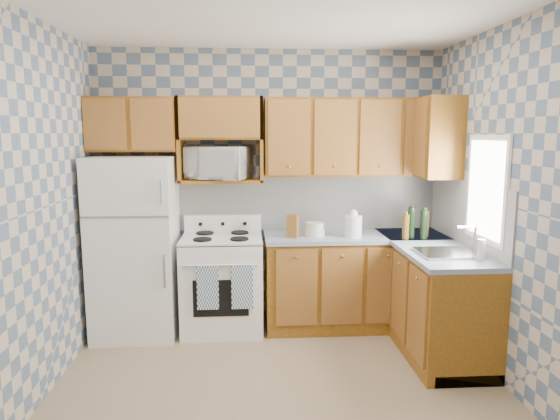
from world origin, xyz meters
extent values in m
plane|color=#8E7C59|center=(0.00, 0.00, 0.00)|extent=(3.40, 3.40, 0.00)
cube|color=slate|center=(0.00, 1.60, 1.35)|extent=(3.40, 0.02, 2.70)
cube|color=slate|center=(1.70, 0.00, 1.35)|extent=(0.02, 3.20, 2.70)
cube|color=white|center=(0.40, 1.59, 1.20)|extent=(2.60, 0.02, 0.56)
cube|color=white|center=(1.69, 0.80, 1.20)|extent=(0.02, 1.60, 0.56)
cube|color=white|center=(-1.27, 1.25, 0.84)|extent=(0.75, 0.70, 1.68)
cube|color=white|center=(-0.47, 1.28, 0.45)|extent=(0.76, 0.65, 0.90)
cube|color=silver|center=(-0.47, 1.28, 0.91)|extent=(0.76, 0.65, 0.02)
cube|color=white|center=(-0.47, 1.55, 1.00)|extent=(0.76, 0.08, 0.17)
cube|color=navy|center=(-0.58, 0.93, 0.53)|extent=(0.19, 0.02, 0.40)
cube|color=navy|center=(-0.28, 0.93, 0.53)|extent=(0.19, 0.02, 0.40)
cube|color=#60370C|center=(0.82, 1.30, 0.44)|extent=(1.75, 0.60, 0.88)
cube|color=#60370C|center=(1.40, 0.80, 0.44)|extent=(0.60, 1.60, 0.88)
cube|color=slate|center=(0.82, 1.30, 0.90)|extent=(1.77, 0.63, 0.04)
cube|color=slate|center=(1.40, 0.80, 0.90)|extent=(0.63, 1.60, 0.04)
cube|color=#60370C|center=(0.82, 1.44, 1.85)|extent=(1.75, 0.33, 0.74)
cube|color=#60370C|center=(-1.29, 1.44, 1.97)|extent=(0.82, 0.33, 0.50)
cube|color=#60370C|center=(1.53, 1.25, 1.85)|extent=(0.33, 0.70, 0.74)
cube|color=#60370C|center=(-0.47, 1.44, 1.44)|extent=(0.80, 0.33, 0.03)
imported|color=white|center=(-0.50, 1.44, 1.61)|extent=(0.67, 0.55, 0.32)
cube|color=#B7B7BC|center=(1.40, 0.45, 0.93)|extent=(0.48, 0.40, 0.03)
cube|color=white|center=(1.69, 0.45, 1.45)|extent=(0.02, 0.66, 0.86)
cylinder|color=black|center=(1.30, 1.10, 1.06)|extent=(0.06, 0.06, 0.29)
cylinder|color=black|center=(1.40, 1.04, 1.06)|extent=(0.06, 0.06, 0.27)
cylinder|color=brown|center=(1.45, 1.14, 1.05)|extent=(0.06, 0.06, 0.25)
cylinder|color=brown|center=(1.23, 1.04, 1.04)|extent=(0.06, 0.06, 0.23)
cube|color=brown|center=(0.20, 1.19, 1.03)|extent=(0.13, 0.13, 0.22)
cylinder|color=white|center=(0.77, 1.16, 1.02)|extent=(0.16, 0.16, 0.21)
cylinder|color=beige|center=(1.56, 0.22, 1.01)|extent=(0.06, 0.06, 0.17)
camera|label=1|loc=(-0.23, -3.39, 1.89)|focal=32.00mm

